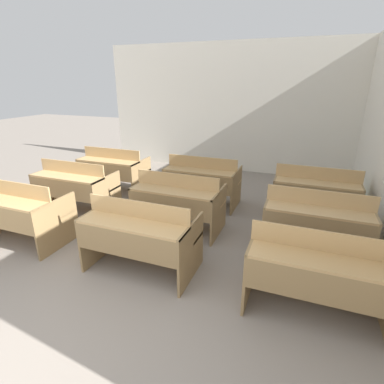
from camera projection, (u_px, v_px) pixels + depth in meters
The scene contains 12 objects.
ground_plane at pixel (6, 377), 2.33m from camera, with size 30.00×30.00×0.00m, color gray.
wall_back at pixel (225, 109), 7.32m from camera, with size 6.15×0.06×3.02m.
bench_front_left at pixel (18, 211), 4.15m from camera, with size 1.28×0.75×0.90m.
bench_front_center at pixel (140, 234), 3.51m from camera, with size 1.28×0.75×0.90m.
bench_front_right at pixel (317, 270), 2.84m from camera, with size 1.28×0.75×0.90m.
bench_second_left at pixel (75, 186), 5.13m from camera, with size 1.28×0.75×0.90m.
bench_second_center at pixel (178, 201), 4.49m from camera, with size 1.28×0.75×0.90m.
bench_second_right at pixel (316, 221), 3.84m from camera, with size 1.28×0.75×0.90m.
bench_third_left at pixel (113, 169), 6.10m from camera, with size 1.28×0.75×0.90m.
bench_third_center at pixel (202, 180), 5.44m from camera, with size 1.28×0.75×0.90m.
bench_third_right at pixel (315, 192), 4.82m from camera, with size 1.28×0.75×0.90m.
wastepaper_bin at pixel (349, 203), 5.26m from camera, with size 0.27×0.27×0.30m.
Camera 1 is at (1.95, -1.05, 2.17)m, focal length 28.00 mm.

